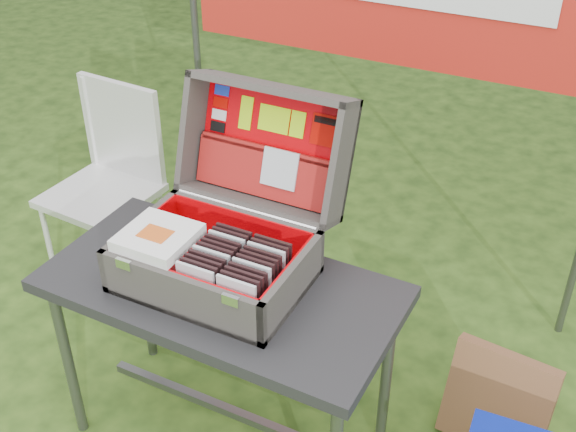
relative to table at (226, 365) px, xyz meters
The scene contains 79 objects.
table is the anchor object (origin of this frame).
table_top 0.32m from the table, ahead, with size 1.08×0.54×0.04m, color black.
table_leg_fl 0.53m from the table, 156.36° to the right, with size 0.04×0.04×0.64m, color #59595B.
table_leg_bl 0.53m from the table, 156.36° to the left, with size 0.04×0.04×0.64m, color #59595B.
table_leg_br 0.53m from the table, 23.64° to the left, with size 0.04×0.04×0.64m, color #59595B.
table_brace 0.22m from the table, 45.00° to the right, with size 0.93×0.03×0.03m, color #59595B.
suitcase 0.59m from the table, 106.69° to the left, with size 0.54×0.55×0.49m, color #5A5651, non-canonical shape.
suitcase_base_bottom 0.35m from the table, 164.67° to the left, with size 0.54×0.39×0.02m, color #5A5651.
suitcase_base_wall_front 0.45m from the table, 96.29° to the right, with size 0.54×0.02×0.15m, color #5A5651.
suitcase_base_wall_back 0.45m from the table, 95.93° to the left, with size 0.54×0.02×0.15m, color #5A5651.
suitcase_base_wall_left 0.50m from the table, behind, with size 0.02×0.39×0.15m, color #5A5651.
suitcase_base_wall_right 0.48m from the table, ahead, with size 0.02×0.39×0.15m, color #5A5651.
suitcase_liner_floor 0.36m from the table, 164.67° to the left, with size 0.50×0.35×0.01m, color #F00001.
suitcase_latch_left 0.55m from the table, 135.84° to the right, with size 0.05×0.01×0.03m, color silver.
suitcase_latch_right 0.53m from the table, 50.59° to the right, with size 0.05×0.01×0.03m, color silver.
suitcase_hinge 0.52m from the table, 95.62° to the left, with size 0.02×0.02×0.49m, color silver.
suitcase_lid_back 0.74m from the table, 92.89° to the left, with size 0.54×0.39×0.02m, color #5A5651.
suitcase_lid_rim_far 0.91m from the table, 92.89° to the left, with size 0.54×0.02×0.15m, color #5A5651.
suitcase_lid_rim_near 0.54m from the table, 94.13° to the left, with size 0.54×0.02×0.15m, color #5A5651.
suitcase_lid_rim_left 0.78m from the table, 130.36° to the left, with size 0.02×0.39×0.15m, color #5A5651.
suitcase_lid_rim_right 0.76m from the table, 53.83° to the left, with size 0.02×0.39×0.15m, color #5A5651.
suitcase_lid_liner 0.73m from the table, 92.98° to the left, with size 0.50×0.34×0.01m, color #F00001.
suitcase_liner_wall_front 0.45m from the table, 96.81° to the right, with size 0.50×0.01×0.12m, color #F00001.
suitcase_liner_wall_back 0.46m from the table, 96.39° to the left, with size 0.50×0.01×0.12m, color #F00001.
suitcase_liner_wall_left 0.50m from the table, behind, with size 0.01×0.35×0.12m, color #F00001.
suitcase_liner_wall_right 0.48m from the table, ahead, with size 0.01×0.35×0.12m, color #F00001.
suitcase_lid_pocket 0.64m from the table, 93.41° to the left, with size 0.48×0.16×0.03m, color maroon.
suitcase_pocket_edge 0.72m from the table, 93.22° to the left, with size 0.47×0.02×0.02m, color maroon.
suitcase_pocket_cd 0.67m from the table, 83.16° to the left, with size 0.12×0.12×0.01m, color silver.
lid_sticker_cc_a 0.89m from the table, 117.81° to the left, with size 0.05×0.03×0.00m, color #1933B2.
lid_sticker_cc_b 0.86m from the table, 118.56° to the left, with size 0.05×0.03×0.00m, color #BA0801.
lid_sticker_cc_c 0.82m from the table, 119.34° to the left, with size 0.05×0.03×0.00m, color white.
lid_sticker_cc_d 0.78m from the table, 120.16° to the left, with size 0.05×0.03×0.00m, color black.
lid_card_neon_tall 0.82m from the table, 107.03° to the left, with size 0.04×0.11×0.00m, color #B3EC10.
lid_card_neon_main 0.81m from the table, 92.83° to the left, with size 0.11×0.08×0.00m, color #B3EC10.
lid_card_neon_small 0.82m from the table, 81.00° to the left, with size 0.05×0.08×0.00m, color #B3EC10.
lid_sticker_band 0.83m from the table, 68.05° to the left, with size 0.10×0.10×0.00m, color #BA0801.
lid_sticker_band_bar 0.86m from the table, 68.52° to the left, with size 0.09×0.02×0.00m, color black.
cd_left_0 0.46m from the table, 84.24° to the right, with size 0.12×0.01×0.14m, color silver.
cd_left_1 0.45m from the table, 83.24° to the right, with size 0.12×0.01×0.14m, color black.
cd_left_2 0.45m from the table, 81.80° to the right, with size 0.12×0.01×0.14m, color black.
cd_left_3 0.44m from the table, 79.61° to the right, with size 0.12×0.01×0.14m, color black.
cd_left_4 0.44m from the table, 75.85° to the right, with size 0.12×0.01×0.14m, color silver.
cd_left_5 0.44m from the table, 68.04° to the right, with size 0.12×0.01×0.14m, color black.
cd_left_6 0.44m from the table, 44.78° to the right, with size 0.12×0.01×0.14m, color black.
cd_left_7 0.44m from the table, 26.36° to the left, with size 0.12×0.01×0.14m, color black.
cd_left_8 0.44m from the table, 63.24° to the left, with size 0.12×0.01×0.14m, color silver.
cd_left_9 0.44m from the table, 73.93° to the left, with size 0.12×0.01×0.14m, color black.
cd_left_10 0.44m from the table, 78.60° to the left, with size 0.12×0.01×0.14m, color black.
cd_right_0 0.48m from the table, 44.40° to the right, with size 0.12×0.01×0.14m, color silver.
cd_right_1 0.47m from the table, 39.77° to the right, with size 0.12×0.01×0.14m, color black.
cd_right_2 0.47m from the table, 34.43° to the right, with size 0.12×0.01×0.14m, color black.
cd_right_3 0.47m from the table, 28.31° to the right, with size 0.12×0.01×0.14m, color black.
cd_right_4 0.46m from the table, 21.39° to the right, with size 0.12×0.01×0.14m, color silver.
cd_right_5 0.46m from the table, 13.76° to the right, with size 0.12×0.01×0.14m, color black.
cd_right_6 0.46m from the table, ahead, with size 0.12×0.01×0.14m, color black.
cd_right_7 0.46m from the table, ahead, with size 0.12×0.01×0.14m, color black.
cd_right_8 0.46m from the table, 11.08° to the left, with size 0.12×0.01×0.14m, color silver.
cd_right_9 0.46m from the table, 18.91° to the left, with size 0.12×0.01×0.14m, color black.
cd_right_10 0.46m from the table, 26.08° to the left, with size 0.12×0.01×0.14m, color black.
songbook_0 0.52m from the table, 157.20° to the right, with size 0.20×0.20×0.01m, color white.
songbook_1 0.52m from the table, 157.20° to the right, with size 0.20×0.20×0.01m, color white.
songbook_2 0.53m from the table, 157.20° to the right, with size 0.20×0.20×0.01m, color white.
songbook_3 0.53m from the table, 157.20° to the right, with size 0.20×0.20×0.01m, color white.
songbook_4 0.54m from the table, 157.20° to the right, with size 0.20×0.20×0.01m, color white.
songbook_5 0.54m from the table, 157.20° to the right, with size 0.20×0.20×0.01m, color white.
songbook_6 0.55m from the table, 157.20° to the right, with size 0.20×0.20×0.01m, color white.
songbook_graphic 0.55m from the table, 154.23° to the right, with size 0.09×0.07×0.00m, color #D85919.
chair 1.05m from the table, 150.66° to the left, with size 0.40×0.45×0.89m, color silver, non-canonical shape.
chair_seat 1.05m from the table, 150.66° to the left, with size 0.40×0.40×0.03m, color silver.
chair_backrest 1.20m from the table, 142.27° to the left, with size 0.40×0.03×0.42m, color silver.
chair_leg_fl 1.14m from the table, 162.60° to the left, with size 0.02×0.02×0.46m, color silver.
chair_leg_fr 0.82m from the table, 155.31° to the left, with size 0.02×0.02×0.46m, color silver.
chair_leg_bl 1.28m from the table, 147.71° to the left, with size 0.02×0.02×0.46m, color silver.
chair_leg_br 1.01m from the table, 137.17° to the left, with size 0.02×0.02×0.46m, color silver.
chair_upright_left 1.33m from the table, 146.95° to the left, with size 0.02×0.02×0.42m, color silver.
chair_upright_right 1.07m from the table, 136.33° to the left, with size 0.02×0.02×0.42m, color silver.
cardboard_box 0.93m from the table, 25.64° to the left, with size 0.35×0.06×0.37m, color brown.
banner_post_left 1.41m from the table, 125.08° to the left, with size 0.03×0.03×1.70m, color #59595B.
Camera 1 is at (0.85, -1.40, 2.05)m, focal length 45.00 mm.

